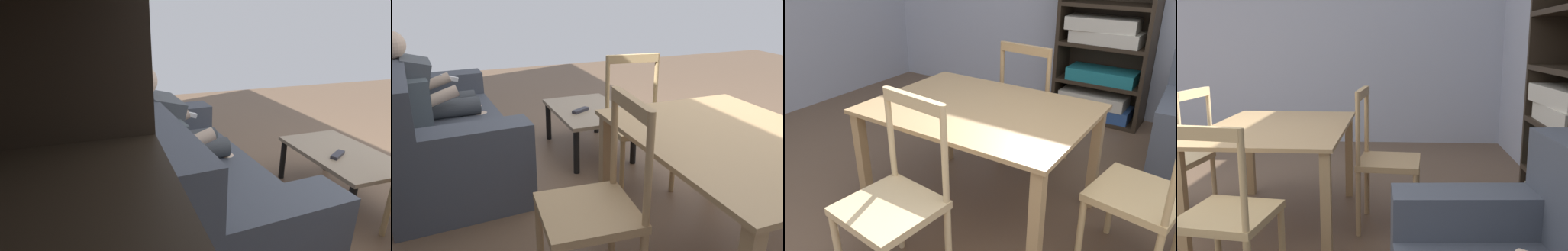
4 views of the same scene
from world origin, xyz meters
TOP-DOWN VIEW (x-y plane):
  - couch at (0.83, 2.21)m, footprint 1.93×0.99m
  - person_lounging at (1.02, 2.23)m, footprint 0.61×0.90m
  - coffee_table at (0.73, 0.98)m, footprint 0.86×0.58m
  - tv_remote at (0.68, 1.07)m, footprint 0.13×0.17m

SIDE VIEW (x-z plane):
  - couch at x=0.83m, z-range -0.12..0.76m
  - coffee_table at x=0.73m, z-range 0.14..0.53m
  - tv_remote at x=0.68m, z-range 0.39..0.42m
  - person_lounging at x=1.02m, z-range 0.02..1.10m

